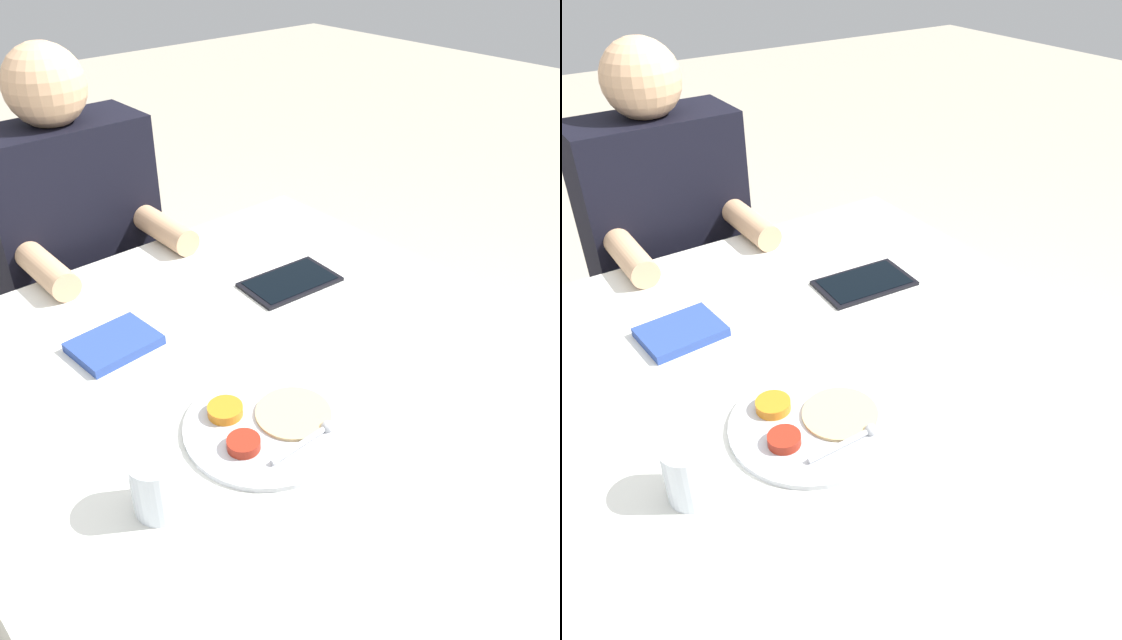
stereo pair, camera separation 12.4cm
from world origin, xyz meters
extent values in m
plane|color=#B2A893|center=(0.00, 0.00, 0.00)|extent=(12.00, 12.00, 0.00)
cube|color=silver|center=(0.00, 0.00, 0.36)|extent=(1.17, 1.05, 0.71)
cylinder|color=#B7BABF|center=(-0.11, -0.21, 0.72)|extent=(0.29, 0.29, 0.01)
cylinder|color=orange|center=(-0.15, -0.14, 0.73)|extent=(0.06, 0.06, 0.02)
cylinder|color=maroon|center=(-0.17, -0.23, 0.73)|extent=(0.06, 0.06, 0.02)
cylinder|color=tan|center=(-0.06, -0.22, 0.72)|extent=(0.13, 0.13, 0.01)
cylinder|color=#B7BABF|center=(-0.10, -0.29, 0.73)|extent=(0.12, 0.01, 0.01)
sphere|color=#B7BABF|center=(-0.04, -0.29, 0.73)|extent=(0.02, 0.02, 0.02)
cube|color=silver|center=(-0.19, 0.17, 0.71)|extent=(0.17, 0.13, 0.01)
cube|color=#28428E|center=(-0.19, 0.17, 0.72)|extent=(0.17, 0.14, 0.02)
cube|color=black|center=(0.25, 0.12, 0.71)|extent=(0.23, 0.15, 0.01)
cube|color=black|center=(0.25, 0.12, 0.72)|extent=(0.21, 0.13, 0.00)
cube|color=black|center=(-0.02, 0.70, 0.22)|extent=(0.39, 0.22, 0.44)
cube|color=black|center=(-0.02, 0.70, 0.73)|extent=(0.43, 0.20, 0.57)
sphere|color=tan|center=(-0.02, 0.70, 1.10)|extent=(0.20, 0.20, 0.20)
cylinder|color=tan|center=(-0.18, 0.51, 0.75)|extent=(0.07, 0.23, 0.07)
cylinder|color=tan|center=(0.15, 0.51, 0.75)|extent=(0.07, 0.23, 0.07)
cylinder|color=silver|center=(-0.33, -0.23, 0.76)|extent=(0.08, 0.08, 0.10)
camera|label=1|loc=(-0.61, -0.81, 1.47)|focal=35.00mm
camera|label=2|loc=(-0.51, -0.89, 1.47)|focal=35.00mm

